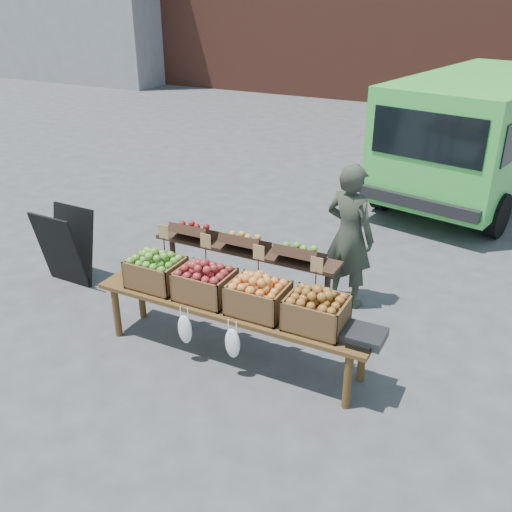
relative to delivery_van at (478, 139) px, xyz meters
The scene contains 11 objects.
ground 5.85m from the delivery_van, 102.65° to the right, with size 80.00×80.00×0.00m, color #444447.
delivery_van is the anchor object (origin of this frame).
vendor 4.26m from the delivery_van, 99.75° to the right, with size 0.58×0.38×1.59m, color #30362A.
chalkboard_sign 6.48m from the delivery_van, 125.85° to the right, with size 0.60×0.33×0.92m, color black, non-canonical shape.
back_table 5.23m from the delivery_van, 107.53° to the right, with size 2.10×0.44×1.04m, color #342016, non-canonical shape.
display_bench 5.88m from the delivery_van, 103.19° to the right, with size 2.70×0.56×0.57m, color #503417, non-canonical shape.
crate_golden_apples 6.09m from the delivery_van, 110.77° to the right, with size 0.50×0.40×0.28m, color #4D8726, non-canonical shape.
crate_russet_pears 5.92m from the delivery_van, 105.78° to the right, with size 0.50×0.40×0.28m, color maroon, non-canonical shape.
crate_red_apples 5.79m from the delivery_van, 100.53° to the right, with size 0.50×0.40×0.28m, color gold, non-canonical shape.
crate_green_apples 5.72m from the delivery_van, 95.10° to the right, with size 0.50×0.40×0.28m, color #A36420, non-canonical shape.
weighing_scale 5.70m from the delivery_van, 90.84° to the right, with size 0.34×0.30×0.08m, color black.
Camera 1 is at (2.17, -3.97, 3.22)m, focal length 40.00 mm.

